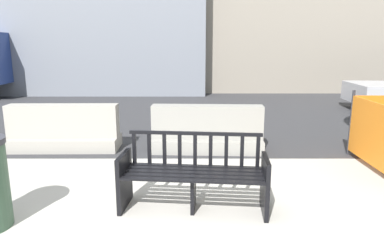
# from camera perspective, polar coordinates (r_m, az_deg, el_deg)

# --- Properties ---
(street_asphalt) EXTENTS (120.00, 12.00, 0.01)m
(street_asphalt) POSITION_cam_1_polar(r_m,az_deg,el_deg) (11.73, -3.28, 3.02)
(street_asphalt) COLOR #333335
(street_asphalt) RESTS_ON ground
(street_bench) EXTENTS (1.73, 0.68, 0.88)m
(street_bench) POSITION_cam_1_polar(r_m,az_deg,el_deg) (4.03, 0.10, -9.40)
(street_bench) COLOR black
(street_bench) RESTS_ON ground
(jersey_barrier_centre) EXTENTS (2.03, 0.76, 0.84)m
(jersey_barrier_centre) POSITION_cam_1_polar(r_m,az_deg,el_deg) (6.24, 2.35, -2.07)
(jersey_barrier_centre) COLOR gray
(jersey_barrier_centre) RESTS_ON ground
(jersey_barrier_left) EXTENTS (2.01, 0.70, 0.84)m
(jersey_barrier_left) POSITION_cam_1_polar(r_m,az_deg,el_deg) (6.74, -20.72, -1.79)
(jersey_barrier_left) COLOR #9E998E
(jersey_barrier_left) RESTS_ON ground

